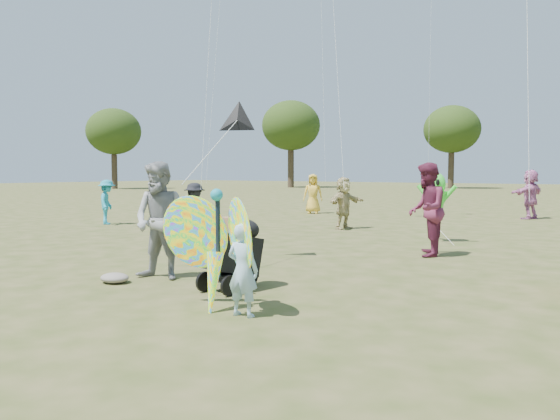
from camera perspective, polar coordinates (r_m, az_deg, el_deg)
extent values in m
plane|color=#51592B|center=(8.29, -4.99, -8.26)|extent=(160.00, 160.00, 0.00)
imported|color=#9AC3DB|center=(6.67, -3.91, -6.27)|extent=(0.44, 0.32, 1.14)
imported|color=gray|center=(9.11, -12.39, -1.09)|extent=(1.08, 0.92, 1.93)
ellipsoid|color=gray|center=(9.10, -16.90, -6.80)|extent=(0.49, 0.40, 0.16)
imported|color=black|center=(14.67, -8.91, -0.05)|extent=(0.63, 0.99, 1.47)
imported|color=tan|center=(16.89, 6.67, 0.74)|extent=(0.73, 1.55, 1.61)
imported|color=maroon|center=(11.73, 15.07, 0.05)|extent=(1.01, 1.14, 1.96)
imported|color=gold|center=(23.13, 3.46, 1.71)|extent=(0.97, 0.85, 1.67)
imported|color=teal|center=(19.15, -17.62, 0.80)|extent=(1.07, 1.09, 1.50)
imported|color=#C771AD|center=(22.37, 24.68, 1.51)|extent=(1.11, 1.80, 1.85)
cube|color=black|center=(8.16, -4.97, -4.52)|extent=(0.60, 0.92, 0.71)
cube|color=black|center=(8.22, -4.95, -6.80)|extent=(0.52, 0.74, 0.10)
ellipsoid|color=black|center=(8.31, -3.86, -2.07)|extent=(0.51, 0.45, 0.33)
cylinder|color=black|center=(8.13, -7.86, -7.44)|extent=(0.10, 0.30, 0.30)
cylinder|color=black|center=(7.82, -5.29, -7.88)|extent=(0.10, 0.30, 0.30)
cylinder|color=black|center=(8.58, -2.97, -7.08)|extent=(0.09, 0.23, 0.22)
cylinder|color=black|center=(7.75, -7.30, -1.79)|extent=(0.44, 0.10, 0.03)
cube|color=#9C6F4B|center=(8.07, -5.22, -1.69)|extent=(0.38, 0.33, 0.26)
ellipsoid|color=red|center=(7.26, -8.83, -2.30)|extent=(0.98, 0.71, 1.24)
ellipsoid|color=red|center=(6.75, -4.23, -2.73)|extent=(0.98, 0.71, 1.24)
cylinder|color=black|center=(7.02, -6.50, -2.90)|extent=(0.06, 0.06, 1.00)
cone|color=red|center=(6.97, -7.10, -8.11)|extent=(0.36, 0.49, 0.93)
sphere|color=teal|center=(6.96, -6.65, 1.58)|extent=(0.16, 0.16, 0.16)
cone|color=black|center=(10.93, -4.47, 9.35)|extent=(0.89, 0.62, 0.81)
cylinder|color=silver|center=(9.86, -7.07, 6.34)|extent=(0.67, 2.17, 1.24)
cone|color=#39E736|center=(14.22, 16.01, -0.02)|extent=(0.56, 0.56, 0.95)
ellipsoid|color=#39E736|center=(14.19, 16.06, 2.60)|extent=(0.44, 0.39, 0.57)
ellipsoid|color=black|center=(14.05, 15.47, 2.81)|extent=(0.10, 0.05, 0.17)
ellipsoid|color=black|center=(13.99, 16.16, 2.79)|extent=(0.10, 0.05, 0.17)
cylinder|color=#39E736|center=(14.30, 14.91, 1.63)|extent=(0.43, 0.10, 0.49)
cylinder|color=#39E736|center=(14.10, 17.19, 1.56)|extent=(0.43, 0.10, 0.49)
cylinder|color=silver|center=(13.99, 16.84, -2.56)|extent=(0.61, 0.41, 0.41)
cylinder|color=#3A2D21|center=(62.13, 1.14, 4.32)|extent=(0.70, 0.70, 4.20)
ellipsoid|color=#2B4214|center=(62.35, 1.15, 8.82)|extent=(6.60, 6.60, 5.61)
cylinder|color=#3A2D21|center=(61.25, 17.43, 3.94)|extent=(0.63, 0.63, 3.78)
ellipsoid|color=#2B4214|center=(61.42, 17.52, 8.06)|extent=(5.94, 5.94, 5.05)
cylinder|color=#3A2D21|center=(59.52, -16.91, 3.85)|extent=(0.59, 0.59, 3.57)
ellipsoid|color=#2B4214|center=(59.66, -16.99, 7.86)|extent=(5.61, 5.61, 4.77)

